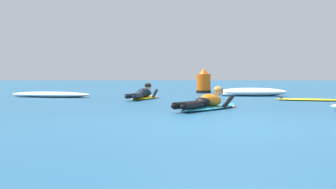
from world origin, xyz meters
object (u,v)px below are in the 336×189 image
channel_marker_buoy (204,83)px  surfer_near (208,103)px  drifting_surfboard (312,100)px  surfer_far (143,95)px

channel_marker_buoy → surfer_near: bearing=-91.4°
surfer_near → drifting_surfboard: bearing=48.8°
surfer_far → surfer_near: bearing=-67.5°
surfer_near → drifting_surfboard: 4.78m
surfer_far → channel_marker_buoy: 5.49m
surfer_far → channel_marker_buoy: channel_marker_buoy is taller
surfer_far → channel_marker_buoy: size_ratio=2.46×
surfer_near → channel_marker_buoy: (0.22, 9.46, 0.28)m
drifting_surfboard → channel_marker_buoy: channel_marker_buoy is taller
surfer_near → drifting_surfboard: size_ratio=1.13×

